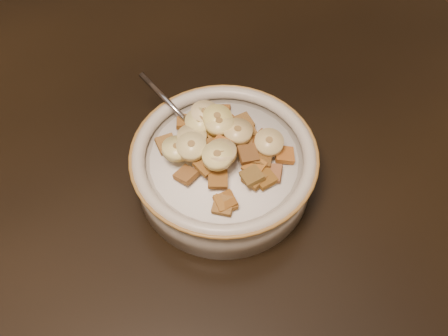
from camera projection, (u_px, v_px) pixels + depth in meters
name	position (u px, v px, depth m)	size (l,w,h in m)	color
chair	(3.00, 34.00, 1.20)	(0.41, 0.41, 0.93)	black
cereal_bowl	(224.00, 172.00, 0.62)	(0.19, 0.19, 0.05)	#C0B598
milk	(224.00, 159.00, 0.60)	(0.16, 0.16, 0.00)	white
spoon	(205.00, 140.00, 0.61)	(0.03, 0.05, 0.01)	#9D9DA3
cereal_square_0	(190.00, 131.00, 0.61)	(0.02, 0.02, 0.01)	#9A5019
cereal_square_1	(248.00, 154.00, 0.58)	(0.02, 0.02, 0.01)	brown
cereal_square_2	(221.00, 112.00, 0.63)	(0.02, 0.02, 0.01)	brown
cereal_square_3	(218.00, 179.00, 0.57)	(0.02, 0.02, 0.01)	brown
cereal_square_4	(178.00, 148.00, 0.60)	(0.02, 0.02, 0.01)	brown
cereal_square_5	(198.00, 123.00, 0.62)	(0.02, 0.02, 0.01)	brown
cereal_square_6	(252.00, 176.00, 0.57)	(0.02, 0.02, 0.01)	brown
cereal_square_7	(204.00, 147.00, 0.58)	(0.02, 0.02, 0.01)	brown
cereal_square_8	(238.00, 129.00, 0.60)	(0.02, 0.02, 0.01)	#996725
cereal_square_9	(225.00, 202.00, 0.56)	(0.02, 0.02, 0.01)	brown
cereal_square_10	(272.00, 173.00, 0.58)	(0.02, 0.02, 0.01)	brown
cereal_square_11	(216.00, 135.00, 0.60)	(0.02, 0.02, 0.01)	olive
cereal_square_12	(254.00, 179.00, 0.58)	(0.02, 0.02, 0.01)	brown
cereal_square_13	(261.00, 159.00, 0.59)	(0.02, 0.02, 0.01)	brown
cereal_square_14	(206.00, 165.00, 0.58)	(0.02, 0.02, 0.01)	brown
cereal_square_15	(166.00, 144.00, 0.60)	(0.02, 0.02, 0.01)	brown
cereal_square_16	(252.00, 143.00, 0.60)	(0.02, 0.02, 0.01)	brown
cereal_square_17	(225.00, 121.00, 0.62)	(0.02, 0.02, 0.01)	#9A6228
cereal_square_18	(254.00, 166.00, 0.58)	(0.02, 0.02, 0.01)	brown
cereal_square_19	(223.00, 205.00, 0.56)	(0.02, 0.02, 0.01)	olive
cereal_square_20	(284.00, 155.00, 0.60)	(0.02, 0.02, 0.01)	#9D5D1F
cereal_square_21	(264.00, 139.00, 0.61)	(0.02, 0.02, 0.01)	brown
cereal_square_22	(186.00, 122.00, 0.62)	(0.02, 0.02, 0.01)	brown
cereal_square_23	(265.00, 178.00, 0.58)	(0.02, 0.02, 0.01)	brown
cereal_square_24	(186.00, 175.00, 0.58)	(0.02, 0.02, 0.01)	brown
cereal_square_25	(221.00, 146.00, 0.58)	(0.02, 0.02, 0.01)	brown
cereal_square_26	(242.00, 146.00, 0.59)	(0.02, 0.02, 0.01)	brown
cereal_square_27	(225.00, 202.00, 0.56)	(0.02, 0.02, 0.01)	#92571B
cereal_square_28	(229.00, 125.00, 0.61)	(0.02, 0.02, 0.01)	olive
cereal_square_29	(243.00, 123.00, 0.62)	(0.02, 0.02, 0.01)	brown
cereal_square_30	(246.00, 131.00, 0.60)	(0.02, 0.02, 0.01)	brown
cereal_square_31	(194.00, 130.00, 0.61)	(0.02, 0.02, 0.01)	#9D5C2E
banana_slice_0	(269.00, 143.00, 0.59)	(0.03, 0.03, 0.01)	#DEC379
banana_slice_1	(177.00, 149.00, 0.58)	(0.03, 0.03, 0.01)	#FEEC8C
banana_slice_2	(205.00, 114.00, 0.60)	(0.03, 0.03, 0.01)	beige
banana_slice_3	(238.00, 131.00, 0.59)	(0.03, 0.03, 0.01)	#E3C87C
banana_slice_4	(219.00, 123.00, 0.59)	(0.03, 0.03, 0.01)	#F6E47B
banana_slice_5	(191.00, 146.00, 0.57)	(0.03, 0.03, 0.01)	#E4D682
banana_slice_6	(192.00, 137.00, 0.59)	(0.03, 0.03, 0.01)	#F3D28D
banana_slice_7	(200.00, 122.00, 0.60)	(0.03, 0.03, 0.01)	#DED26B
banana_slice_8	(217.00, 118.00, 0.59)	(0.03, 0.03, 0.01)	#F9ED79
banana_slice_9	(221.00, 152.00, 0.57)	(0.03, 0.03, 0.01)	#DBB86E
banana_slice_10	(217.00, 156.00, 0.56)	(0.03, 0.03, 0.01)	#F1E193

